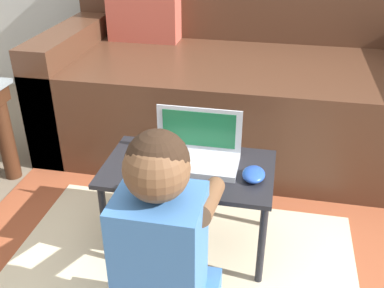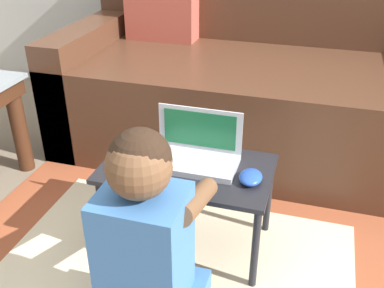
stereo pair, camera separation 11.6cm
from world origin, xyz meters
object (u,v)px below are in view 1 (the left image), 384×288
couch (236,83)px  laptop_desk (190,177)px  laptop (195,154)px  computer_mouse (254,174)px  person_seated (162,263)px

couch → laptop_desk: (-0.06, -0.86, -0.01)m
laptop → computer_mouse: size_ratio=3.00×
laptop → computer_mouse: (0.20, -0.06, -0.02)m
laptop_desk → person_seated: person_seated is taller
couch → person_seated: (-0.05, -1.28, -0.01)m
computer_mouse → laptop_desk: bearing=172.5°
laptop_desk → laptop: bearing=69.0°
laptop_desk → couch: bearing=86.2°
couch → laptop_desk: bearing=-93.8°
couch → laptop_desk: 0.86m
laptop_desk → person_seated: bearing=-88.3°
laptop → computer_mouse: 0.21m
couch → laptop: bearing=-93.1°
laptop_desk → computer_mouse: bearing=-7.5°
laptop_desk → person_seated: 0.42m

